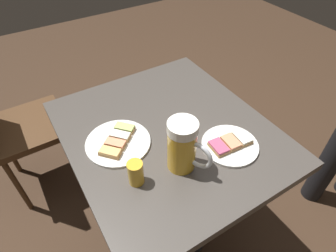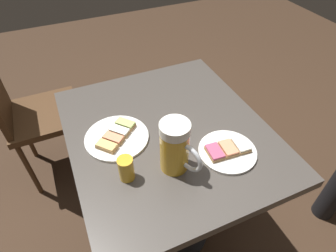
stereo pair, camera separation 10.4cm
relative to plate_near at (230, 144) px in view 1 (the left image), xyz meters
The scene contains 7 objects.
ground_plane 0.79m from the plate_near, 127.62° to the left, with size 6.00×6.00×0.00m, color #382619.
cafe_table 0.29m from the plate_near, 127.62° to the left, with size 0.72×0.82×0.74m.
plate_near is the anchor object (origin of this frame).
plate_far 0.40m from the plate_near, 146.55° to the left, with size 0.23×0.23×0.03m.
beer_mug 0.21m from the plate_near, behind, with size 0.10×0.15×0.19m.
beer_glass_small 0.35m from the plate_near, behind, with size 0.05×0.05×0.09m, color gold.
cafe_chair 1.12m from the plate_near, 128.22° to the left, with size 0.38×0.38×0.92m.
Camera 1 is at (-0.39, -0.64, 1.47)m, focal length 30.00 mm.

